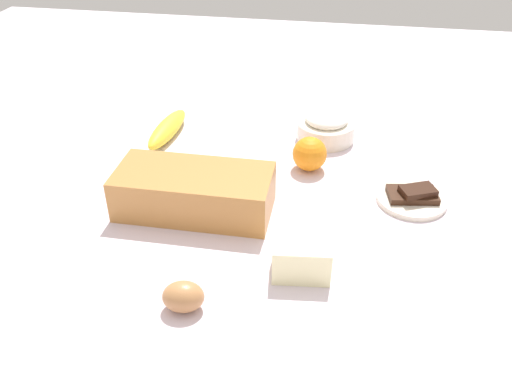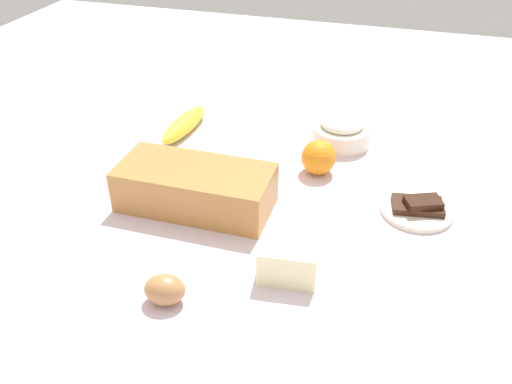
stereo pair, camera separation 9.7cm
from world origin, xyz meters
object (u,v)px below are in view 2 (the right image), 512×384
(orange_fruit, at_px, (319,157))
(egg_near_butter, at_px, (165,290))
(butter_block, at_px, (288,261))
(chocolate_plate, at_px, (418,208))
(banana, at_px, (184,124))
(flour_bowl, at_px, (341,131))
(loaf_pan, at_px, (195,187))

(orange_fruit, bearing_deg, egg_near_butter, -108.65)
(butter_block, distance_m, chocolate_plate, 0.30)
(butter_block, bearing_deg, banana, 130.69)
(flour_bowl, height_order, banana, flour_bowl)
(flour_bowl, bearing_deg, egg_near_butter, -106.65)
(chocolate_plate, bearing_deg, loaf_pan, -166.51)
(banana, relative_size, butter_block, 2.11)
(egg_near_butter, distance_m, chocolate_plate, 0.48)
(chocolate_plate, bearing_deg, orange_fruit, 156.81)
(loaf_pan, distance_m, butter_block, 0.25)
(orange_fruit, relative_size, butter_block, 0.78)
(orange_fruit, bearing_deg, chocolate_plate, -23.19)
(chocolate_plate, bearing_deg, flour_bowl, 128.57)
(loaf_pan, height_order, egg_near_butter, loaf_pan)
(flour_bowl, bearing_deg, loaf_pan, -124.36)
(flour_bowl, distance_m, banana, 0.36)
(flour_bowl, bearing_deg, orange_fruit, -100.16)
(butter_block, height_order, egg_near_butter, butter_block)
(flour_bowl, relative_size, chocolate_plate, 1.00)
(orange_fruit, bearing_deg, flour_bowl, 79.84)
(orange_fruit, height_order, butter_block, orange_fruit)
(banana, bearing_deg, loaf_pan, -62.73)
(orange_fruit, height_order, egg_near_butter, orange_fruit)
(loaf_pan, relative_size, orange_fruit, 3.99)
(loaf_pan, relative_size, chocolate_plate, 2.16)
(flour_bowl, xyz_separation_m, butter_block, (-0.01, -0.45, -0.00))
(butter_block, bearing_deg, flour_bowl, 88.99)
(loaf_pan, xyz_separation_m, butter_block, (0.21, -0.14, -0.01))
(orange_fruit, bearing_deg, butter_block, -87.04)
(butter_block, distance_m, egg_near_butter, 0.19)
(loaf_pan, xyz_separation_m, banana, (-0.14, 0.27, -0.02))
(loaf_pan, height_order, chocolate_plate, loaf_pan)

